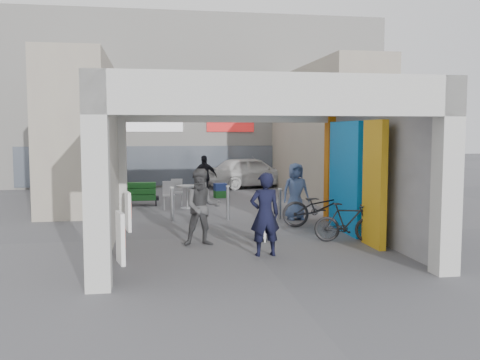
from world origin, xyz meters
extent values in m
plane|color=#555459|center=(0.00, 0.00, 0.00)|extent=(90.00, 90.00, 0.00)
cube|color=beige|center=(-3.00, -4.00, 1.75)|extent=(0.40, 0.40, 3.50)
cube|color=beige|center=(-3.00, 2.00, 1.75)|extent=(0.40, 0.40, 3.50)
cube|color=beige|center=(3.00, -4.00, 1.75)|extent=(0.40, 0.40, 3.50)
cube|color=#C4660B|center=(3.00, 2.00, 1.75)|extent=(0.40, 0.40, 3.50)
plane|color=beige|center=(-3.00, -1.00, 1.75)|extent=(0.00, 6.40, 6.40)
plane|color=#A1A1A6|center=(3.00, -1.00, 1.75)|extent=(0.00, 6.40, 6.40)
cube|color=#0D79D1|center=(2.70, 0.20, 1.40)|extent=(0.15, 2.00, 2.80)
cube|color=gold|center=(2.70, -1.60, 1.40)|extent=(0.15, 1.00, 2.80)
plane|color=silver|center=(0.00, -1.00, 3.50)|extent=(6.40, 6.40, 0.00)
cube|color=beige|center=(0.00, 2.05, 3.15)|extent=(6.40, 0.30, 0.70)
cube|color=beige|center=(0.00, -4.05, 3.15)|extent=(6.40, 0.30, 0.70)
cube|color=silver|center=(0.00, 2.22, 3.10)|extent=(4.20, 0.05, 0.55)
cube|color=silver|center=(0.00, 14.00, 4.00)|extent=(18.00, 4.00, 8.00)
cube|color=#515966|center=(0.00, 11.95, 1.00)|extent=(16.20, 0.06, 1.80)
cube|color=white|center=(-2.00, 11.96, 2.80)|extent=(2.60, 0.06, 0.50)
cube|color=red|center=(1.50, 11.96, 2.80)|extent=(2.20, 0.06, 0.50)
cube|color=#A39C87|center=(-4.50, 7.50, 2.50)|extent=(2.00, 9.00, 5.00)
cube|color=#A39C87|center=(4.50, 7.50, 2.50)|extent=(2.00, 9.00, 5.00)
cylinder|color=gray|center=(-1.58, 2.49, 0.48)|extent=(0.09, 0.09, 0.97)
cylinder|color=gray|center=(0.02, 2.49, 0.49)|extent=(0.09, 0.09, 0.98)
cylinder|color=gray|center=(1.56, 2.48, 0.44)|extent=(0.09, 0.09, 0.88)
cube|color=silver|center=(-2.75, -2.27, 0.50)|extent=(0.21, 0.55, 1.00)
cube|color=red|center=(-2.71, -2.27, 0.55)|extent=(0.13, 0.38, 0.40)
cube|color=silver|center=(-2.75, 1.22, 0.50)|extent=(0.18, 0.56, 1.00)
cube|color=red|center=(-2.71, 1.22, 0.55)|extent=(0.11, 0.39, 0.40)
cylinder|color=#B0B0B5|center=(-0.98, 5.06, 0.37)|extent=(0.06, 0.06, 0.74)
cylinder|color=#B0B0B5|center=(-0.98, 5.06, 0.01)|extent=(0.45, 0.45, 0.02)
cylinder|color=#B0B0B5|center=(-0.98, 5.06, 0.74)|extent=(0.72, 0.72, 0.05)
cube|color=#B0B0B5|center=(-1.59, 4.85, 0.23)|extent=(0.39, 0.39, 0.46)
cube|color=#B0B0B5|center=(-1.59, 5.04, 0.69)|extent=(0.39, 0.05, 0.46)
cube|color=#B0B0B5|center=(-0.46, 5.57, 0.23)|extent=(0.39, 0.39, 0.46)
cube|color=#B0B0B5|center=(-0.46, 5.76, 0.69)|extent=(0.39, 0.05, 0.46)
cube|color=#B0B0B5|center=(-1.29, 5.67, 0.23)|extent=(0.39, 0.39, 0.46)
cube|color=#B0B0B5|center=(-1.29, 5.86, 0.69)|extent=(0.39, 0.05, 0.46)
cube|color=black|center=(-2.50, 5.99, 0.15)|extent=(1.20, 0.60, 0.30)
cube|color=#185017|center=(-2.50, 5.84, 0.30)|extent=(1.00, 0.35, 0.18)
cube|color=#185017|center=(-2.50, 5.99, 0.50)|extent=(1.00, 0.35, 0.18)
cube|color=#185017|center=(-2.50, 6.14, 0.70)|extent=(1.00, 0.35, 0.18)
cube|color=#185017|center=(0.47, 7.72, 0.14)|extent=(0.50, 0.42, 0.28)
cube|color=navy|center=(0.47, 7.72, 0.42)|extent=(0.50, 0.42, 0.28)
cube|color=black|center=(0.35, -0.57, 0.13)|extent=(0.25, 0.34, 0.25)
cube|color=black|center=(0.35, -0.71, 0.32)|extent=(0.20, 0.17, 0.38)
cube|color=white|center=(0.35, -0.81, 0.28)|extent=(0.16, 0.03, 0.36)
cylinder|color=white|center=(0.30, -0.78, 0.15)|extent=(0.05, 0.05, 0.30)
cylinder|color=white|center=(0.41, -0.78, 0.15)|extent=(0.05, 0.05, 0.30)
sphere|color=black|center=(0.35, -0.73, 0.55)|extent=(0.20, 0.20, 0.20)
cube|color=white|center=(0.35, -0.84, 0.53)|extent=(0.08, 0.13, 0.06)
cone|color=black|center=(0.30, -0.69, 0.65)|extent=(0.07, 0.07, 0.08)
cone|color=black|center=(0.41, -0.69, 0.65)|extent=(0.07, 0.07, 0.08)
imported|color=black|center=(0.13, -2.08, 0.86)|extent=(0.65, 0.45, 1.72)
imported|color=#444447|center=(-1.03, -0.86, 0.86)|extent=(0.85, 0.66, 1.72)
imported|color=#51689D|center=(1.98, 2.27, 0.82)|extent=(0.86, 0.61, 1.64)
imported|color=black|center=(-0.10, 7.96, 0.82)|extent=(1.00, 0.52, 1.63)
imported|color=black|center=(2.30, 0.89, 0.54)|extent=(2.15, 1.07, 1.08)
imported|color=black|center=(2.30, -1.05, 0.45)|extent=(1.57, 0.82, 0.91)
imported|color=silver|center=(2.35, 11.32, 0.71)|extent=(4.48, 2.68, 1.43)
camera|label=1|loc=(-2.14, -12.65, 2.53)|focal=40.00mm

